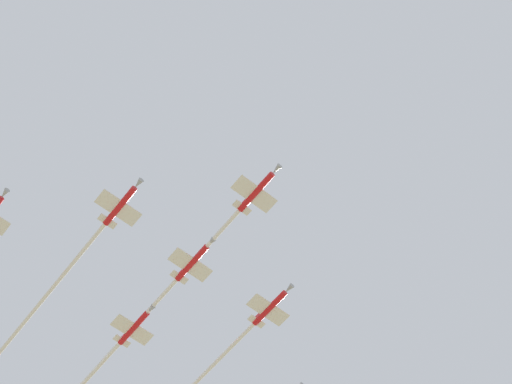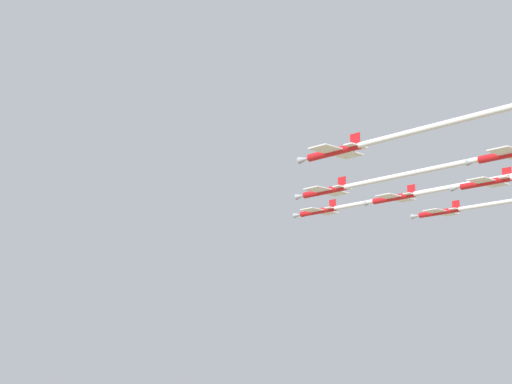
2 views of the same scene
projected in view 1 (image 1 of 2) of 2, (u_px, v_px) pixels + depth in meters
name	position (u px, v px, depth m)	size (l,w,h in m)	color
jet_lead	(184.00, 272.00, 148.10)	(53.06, 51.01, 2.51)	red
jet_port_inner	(223.00, 355.00, 155.90)	(40.84, 39.28, 2.51)	red
jet_starboard_inner	(71.00, 265.00, 146.95)	(43.76, 42.08, 2.51)	red
jet_port_outer	(126.00, 336.00, 155.05)	(53.20, 51.15, 2.51)	red
jet_port_trail	(89.00, 377.00, 159.61)	(43.04, 41.39, 2.51)	red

